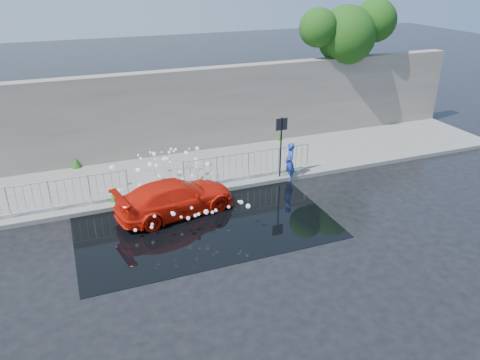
# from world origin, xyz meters

# --- Properties ---
(ground) EXTENTS (90.00, 90.00, 0.00)m
(ground) POSITION_xyz_m (0.00, 0.00, 0.00)
(ground) COLOR black
(ground) RESTS_ON ground
(pavement) EXTENTS (30.00, 4.00, 0.15)m
(pavement) POSITION_xyz_m (0.00, 5.00, 0.07)
(pavement) COLOR #5F5F5A
(pavement) RESTS_ON ground
(curb) EXTENTS (30.00, 0.25, 0.16)m
(curb) POSITION_xyz_m (0.00, 3.00, 0.08)
(curb) COLOR #5F5F5A
(curb) RESTS_ON ground
(retaining_wall) EXTENTS (30.00, 0.60, 3.50)m
(retaining_wall) POSITION_xyz_m (0.00, 7.20, 1.90)
(retaining_wall) COLOR #6D665C
(retaining_wall) RESTS_ON pavement
(puddle) EXTENTS (8.00, 5.00, 0.01)m
(puddle) POSITION_xyz_m (0.50, 1.00, 0.01)
(puddle) COLOR black
(puddle) RESTS_ON ground
(sign_post) EXTENTS (0.45, 0.06, 2.50)m
(sign_post) POSITION_xyz_m (4.20, 3.10, 1.72)
(sign_post) COLOR black
(sign_post) RESTS_ON ground
(tree) EXTENTS (4.87, 2.71, 6.20)m
(tree) POSITION_xyz_m (9.63, 7.42, 4.76)
(tree) COLOR #332114
(tree) RESTS_ON ground
(railing_left) EXTENTS (5.05, 0.05, 1.10)m
(railing_left) POSITION_xyz_m (-4.00, 3.35, 0.74)
(railing_left) COLOR silver
(railing_left) RESTS_ON pavement
(railing_right) EXTENTS (5.05, 0.05, 1.10)m
(railing_right) POSITION_xyz_m (3.00, 3.35, 0.74)
(railing_right) COLOR silver
(railing_right) RESTS_ON pavement
(weeds) EXTENTS (12.17, 3.93, 0.41)m
(weeds) POSITION_xyz_m (-0.40, 4.55, 0.33)
(weeds) COLOR #184C14
(weeds) RESTS_ON pavement
(water_spray) EXTENTS (3.66, 5.47, 1.03)m
(water_spray) POSITION_xyz_m (-0.12, 3.23, 0.71)
(water_spray) COLOR white
(water_spray) RESTS_ON ground
(red_car) EXTENTS (4.22, 2.35, 1.16)m
(red_car) POSITION_xyz_m (-0.16, 1.98, 0.58)
(red_car) COLOR red
(red_car) RESTS_ON ground
(person) EXTENTS (0.44, 0.60, 1.49)m
(person) POSITION_xyz_m (4.55, 3.00, 0.75)
(person) COLOR #203BA3
(person) RESTS_ON ground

